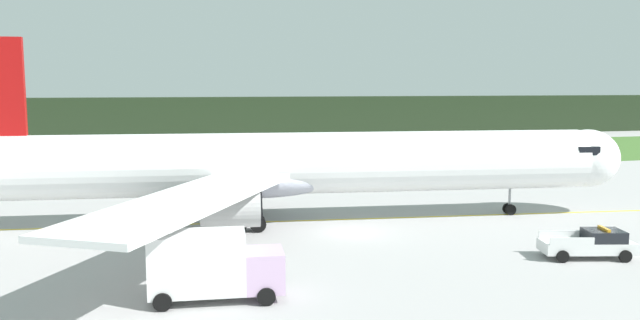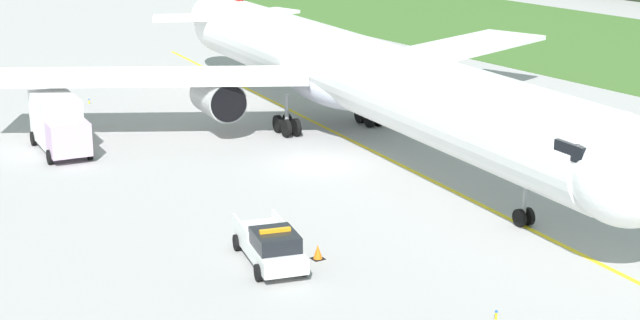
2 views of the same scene
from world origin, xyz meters
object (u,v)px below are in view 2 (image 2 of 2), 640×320
Objects in this scene: ops_pickup_truck at (270,245)px; catering_truck at (59,123)px; airliner at (347,71)px; apron_cone at (318,252)px.

ops_pickup_truck is 23.52m from catering_truck.
airliner is at bearing 137.32° from ops_pickup_truck.
apron_cone is (0.61, 2.10, -0.57)m from ops_pickup_truck.
apron_cone is at bearing 73.71° from ops_pickup_truck.
catering_truck is (-23.44, -1.75, 0.92)m from ops_pickup_truck.
apron_cone is at bearing 9.10° from catering_truck.
airliner reaches higher than ops_pickup_truck.
airliner is at bearing 68.05° from catering_truck.
ops_pickup_truck is at bearing -42.68° from airliner.
apron_cone is at bearing -37.49° from airliner.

